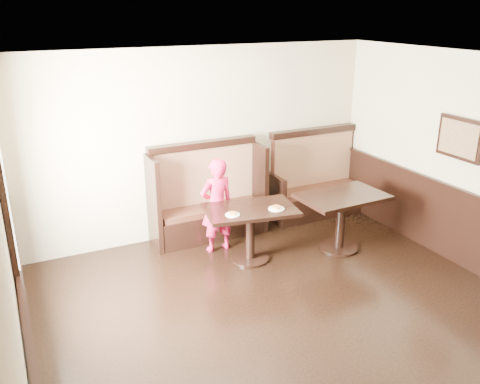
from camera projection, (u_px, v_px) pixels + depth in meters
ground at (335, 361)px, 5.04m from camera, size 7.00×7.00×0.00m
room_shell at (297, 296)px, 4.93m from camera, size 7.00×7.00×7.00m
booth_main at (207, 203)px, 7.64m from camera, size 1.75×0.72×1.45m
booth_neighbor at (315, 187)px, 8.46m from camera, size 1.65×0.72×1.45m
table_main at (250, 220)px, 6.86m from camera, size 1.32×0.95×0.77m
table_neighbor at (341, 209)px, 7.17m from camera, size 1.22×0.83×0.83m
child at (217, 205)px, 7.12m from camera, size 0.52×0.37×1.37m
pizza_plate_left at (233, 214)px, 6.57m from camera, size 0.19×0.19×0.04m
pizza_plate_right at (276, 208)px, 6.76m from camera, size 0.22×0.22×0.04m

